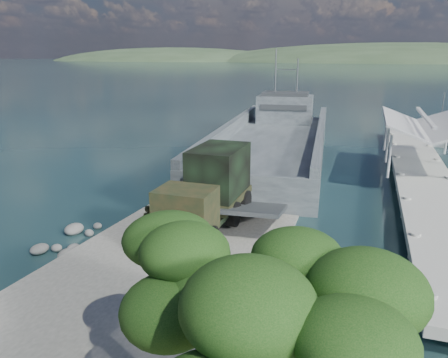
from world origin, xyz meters
The scene contains 10 objects.
ground centered at (0.00, 0.00, 0.00)m, with size 1400.00×1400.00×0.00m, color #173037.
boat_ramp centered at (0.00, -1.00, 0.25)m, with size 10.00×18.00×0.50m, color slate.
shoreline_rocks centered at (-6.20, 0.50, 0.00)m, with size 3.20×5.60×0.90m, color #5C5C59, non-canonical shape.
distant_headlands centered at (50.00, 560.00, 0.00)m, with size 1000.00×240.00×48.00m, color #31462C, non-canonical shape.
pier centered at (13.00, 18.77, 1.60)m, with size 6.40×44.00×6.10m.
landing_craft centered at (-0.06, 23.92, 0.93)m, with size 12.46×39.00×11.41m.
military_truck centered at (0.53, 3.65, 2.64)m, with size 3.20×9.34×4.30m.
soldier centered at (-1.38, 0.04, 1.42)m, with size 0.67×0.44×1.84m, color black.
sailboat_far centered at (16.63, 36.52, 0.32)m, with size 1.82×5.04×6.02m.
overhang_tree centered at (6.26, -10.37, 5.01)m, with size 6.89×6.35×6.25m.
Camera 1 is at (8.54, -18.16, 10.01)m, focal length 35.00 mm.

